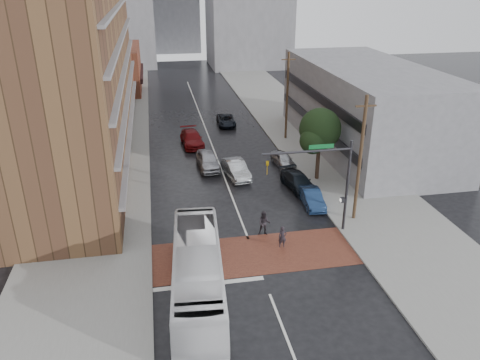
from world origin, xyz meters
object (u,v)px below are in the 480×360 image
pedestrian_b (264,223)px  car_travel_b (236,169)px  transit_bus (198,272)px  car_parked_near (312,198)px  car_travel_c (192,139)px  car_parked_far (283,159)px  pedestrian_a (282,237)px  car_travel_a (208,160)px  suv_travel (226,120)px  car_parked_mid (298,181)px

pedestrian_b → car_travel_b: 11.00m
transit_bus → car_parked_near: (10.56, 10.27, -0.99)m
car_travel_c → car_travel_b: bearing=-75.2°
car_parked_far → car_travel_c: bearing=131.2°
transit_bus → pedestrian_b: (5.55, 6.32, -0.72)m
pedestrian_a → car_travel_a: 15.96m
pedestrian_b → car_travel_a: pedestrian_b is taller
pedestrian_a → car_parked_near: 7.18m
car_travel_c → car_travel_a: bearing=-86.3°
pedestrian_a → pedestrian_b: bearing=116.9°
pedestrian_a → car_parked_near: (4.14, 5.86, -0.13)m
transit_bus → car_parked_near: transit_bus is taller
pedestrian_b → car_travel_b: (-0.16, 10.99, -0.15)m
pedestrian_a → car_travel_c: size_ratio=0.30×
pedestrian_a → car_travel_b: bearing=96.9°
transit_bus → suv_travel: 34.72m
car_travel_a → suv_travel: 14.55m
car_parked_near → car_parked_far: car_parked_near is taller
car_travel_b → car_parked_mid: size_ratio=1.00×
car_parked_far → suv_travel: bearing=97.2°
pedestrian_a → car_travel_c: 23.12m
car_travel_c → pedestrian_a: bearing=-83.1°
transit_bus → car_parked_mid: bearing=57.3°
car_travel_b → car_travel_c: car_travel_b is taller
suv_travel → car_travel_a: bearing=-103.9°
transit_bus → pedestrian_a: transit_bus is taller
pedestrian_b → car_travel_c: size_ratio=0.35×
pedestrian_a → car_travel_b: pedestrian_a is taller
pedestrian_b → suv_travel: pedestrian_b is taller
car_travel_c → car_parked_mid: (8.36, -13.41, -0.08)m
car_travel_a → car_parked_far: size_ratio=1.23×
car_travel_b → transit_bus: bearing=-114.6°
car_parked_near → car_travel_a: bearing=131.0°
pedestrian_b → car_parked_mid: size_ratio=0.39×
car_parked_mid → pedestrian_b: bearing=-131.9°
car_parked_mid → car_travel_a: bearing=131.2°
car_travel_c → suv_travel: size_ratio=1.17×
car_parked_far → car_parked_near: bearing=-96.3°
car_travel_b → car_parked_mid: car_travel_b is taller
pedestrian_b → car_parked_near: (5.01, 3.95, -0.26)m
suv_travel → car_parked_near: size_ratio=1.12×
car_parked_far → pedestrian_b: bearing=-117.4°
car_travel_c → car_parked_far: (8.50, -7.79, -0.12)m
car_travel_a → car_parked_far: car_travel_a is taller
suv_travel → car_parked_mid: (3.37, -20.27, 0.06)m
car_travel_b → car_parked_far: size_ratio=1.23×
suv_travel → transit_bus: bearing=-99.5°
suv_travel → car_parked_far: car_parked_far is taller
pedestrian_a → car_parked_far: size_ratio=0.41×
car_parked_mid → car_travel_c: bearing=113.5°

